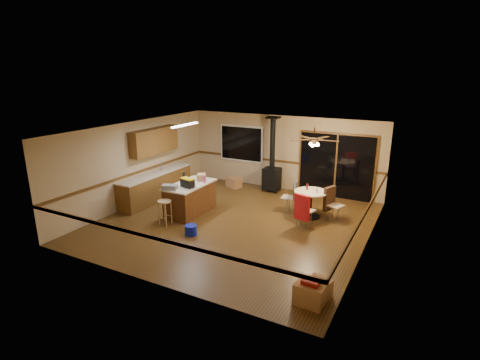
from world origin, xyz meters
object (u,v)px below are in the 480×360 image
Objects in this scene: kitchen_island at (190,198)px; dining_table at (311,199)px; toolbox_grey at (170,187)px; box_corner_a at (310,293)px; box_under_window at (234,182)px; wood_stove at (272,171)px; chair_near at (302,207)px; chair_left at (292,193)px; chair_right at (330,199)px; box_corner_b at (319,288)px; toolbox_black at (187,183)px; bar_stool at (165,213)px; blue_bucket at (191,230)px.

kitchen_island reaches higher than dining_table.
toolbox_grey reaches higher than box_corner_a.
box_under_window is 7.16m from box_corner_a.
wood_stove is 3.25m from chair_near.
box_corner_a is (1.88, -4.15, -0.39)m from chair_left.
chair_left is 1.08× the size of box_under_window.
chair_right is at bearing 0.23° from chair_left.
chair_right is (3.76, 1.47, 0.14)m from kitchen_island.
box_corner_b is (1.96, -3.87, -0.42)m from chair_left.
toolbox_black is 0.85× the size of box_under_window.
box_corner_a is (4.64, -1.66, -0.14)m from bar_stool.
chair_right is at bearing 21.31° from kitchen_island.
toolbox_black is 5.10m from box_corner_a.
toolbox_black reaches higher than dining_table.
dining_table is at bearing 48.22° from blue_bucket.
toolbox_grey is (-1.50, -3.72, 0.24)m from wood_stove.
toolbox_grey is 0.81× the size of chair_left.
bar_stool is at bearing -106.79° from toolbox_black.
chair_left and chair_near have the same top height.
wood_stove reaches higher than blue_bucket.
dining_table is at bearing 107.69° from box_corner_a.
toolbox_black is 0.76× the size of box_corner_a.
toolbox_black is 0.58× the size of chair_right.
toolbox_grey is at bearing -161.73° from chair_near.
chair_right is (1.12, 0.00, 0.01)m from chair_left.
kitchen_island is at bearing 149.25° from box_corner_a.
box_corner_a reaches higher than box_corner_b.
bar_stool is at bearing -144.61° from dining_table.
toolbox_black is (-1.19, -3.31, 0.28)m from wood_stove.
chair_near is at bearing 18.27° from toolbox_grey.
wood_stove is at bearing 147.24° from chair_right.
dining_table is (2.34, 2.62, 0.40)m from blue_bucket.
chair_near is at bearing 111.35° from box_corner_a.
toolbox_black is at bearing -166.95° from chair_near.
kitchen_island is 3.02m from chair_left.
box_corner_a is (0.76, -4.16, -0.39)m from chair_right.
toolbox_black reaches higher than toolbox_grey.
wood_stove reaches higher than box_under_window.
toolbox_black is at bearing -152.67° from dining_table.
chair_right reaches higher than dining_table.
kitchen_island is 3.53× the size of box_under_window.
box_corner_b is (4.49, -2.15, -0.84)m from toolbox_black.
kitchen_island is 2.82m from box_under_window.
box_corner_a is (4.52, -2.69, -0.25)m from kitchen_island.
dining_table is 4.25m from box_corner_a.
box_corner_a is (1.24, -3.16, -0.39)m from chair_near.
chair_near reaches higher than dining_table.
chair_right is at bearing 32.76° from bar_stool.
bar_stool is at bearing -77.49° from toolbox_grey.
toolbox_black is 3.54m from dining_table.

